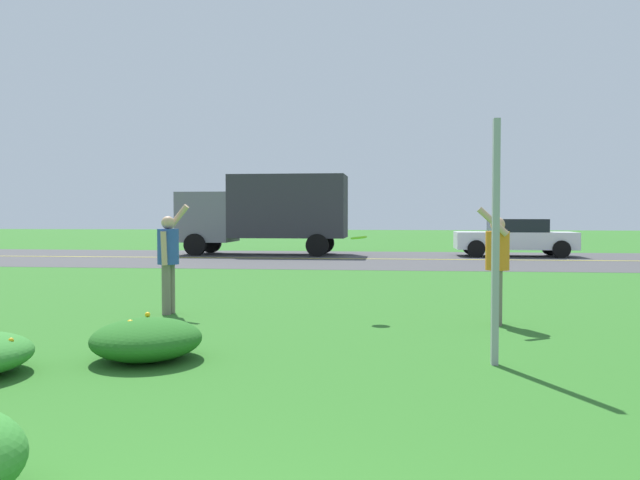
# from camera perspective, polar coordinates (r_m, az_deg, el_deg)

# --- Properties ---
(ground_plane) EXTENTS (120.00, 120.00, 0.00)m
(ground_plane) POSITION_cam_1_polar(r_m,az_deg,el_deg) (13.03, 0.93, -4.84)
(ground_plane) COLOR #2D6B23
(highway_strip) EXTENTS (120.00, 9.92, 0.01)m
(highway_strip) POSITION_cam_1_polar(r_m,az_deg,el_deg) (24.01, 3.56, -1.64)
(highway_strip) COLOR #424244
(highway_strip) RESTS_ON ground
(highway_center_stripe) EXTENTS (120.00, 0.16, 0.00)m
(highway_center_stripe) POSITION_cam_1_polar(r_m,az_deg,el_deg) (24.01, 3.56, -1.63)
(highway_center_stripe) COLOR yellow
(highway_center_stripe) RESTS_ON ground
(daylily_clump_front_right) EXTENTS (1.20, 1.28, 0.49)m
(daylily_clump_front_right) POSITION_cam_1_polar(r_m,az_deg,el_deg) (7.53, -14.80, -8.32)
(daylily_clump_front_right) COLOR #23661E
(daylily_clump_front_right) RESTS_ON ground
(sign_post_near_path) EXTENTS (0.07, 0.10, 2.60)m
(sign_post_near_path) POSITION_cam_1_polar(r_m,az_deg,el_deg) (7.17, 14.97, -0.20)
(sign_post_near_path) COLOR #93969B
(sign_post_near_path) RESTS_ON ground
(person_thrower_blue_shirt) EXTENTS (0.46, 0.50, 1.77)m
(person_thrower_blue_shirt) POSITION_cam_1_polar(r_m,az_deg,el_deg) (10.82, -13.01, -1.30)
(person_thrower_blue_shirt) COLOR #2D4C9E
(person_thrower_blue_shirt) RESTS_ON ground
(person_catcher_orange_shirt) EXTENTS (0.49, 0.50, 1.71)m
(person_catcher_orange_shirt) POSITION_cam_1_polar(r_m,az_deg,el_deg) (9.86, 15.10, -1.71)
(person_catcher_orange_shirt) COLOR orange
(person_catcher_orange_shirt) RESTS_ON ground
(frisbee_lime) EXTENTS (0.26, 0.26, 0.07)m
(frisbee_lime) POSITION_cam_1_polar(r_m,az_deg,el_deg) (10.17, 3.38, 0.20)
(frisbee_lime) COLOR #8CD133
(car_white_center_left) EXTENTS (4.50, 2.00, 1.45)m
(car_white_center_left) POSITION_cam_1_polar(r_m,az_deg,el_deg) (26.57, 16.54, 0.22)
(car_white_center_left) COLOR silver
(car_white_center_left) RESTS_ON ground
(box_truck_gray) EXTENTS (6.70, 2.46, 3.20)m
(box_truck_gray) POSITION_cam_1_polar(r_m,az_deg,el_deg) (26.67, -4.63, 2.60)
(box_truck_gray) COLOR slate
(box_truck_gray) RESTS_ON ground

